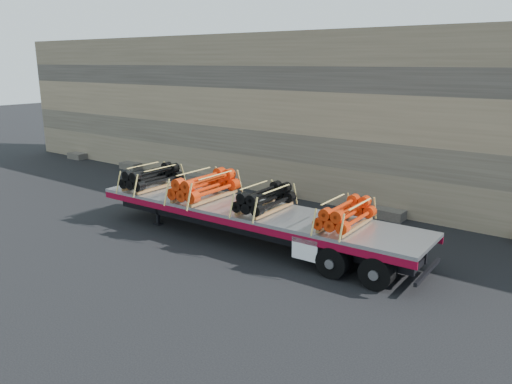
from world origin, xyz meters
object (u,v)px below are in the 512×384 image
at_px(bundle_front, 152,178).
at_px(bundle_midfront, 205,186).
at_px(trailer, 250,225).
at_px(bundle_midrear, 265,199).
at_px(bundle_rear, 346,215).

distance_m(bundle_front, bundle_midfront, 2.61).
distance_m(trailer, bundle_midrear, 1.13).
xyz_separation_m(trailer, bundle_rear, (3.39, 0.09, 0.95)).
height_order(bundle_front, bundle_midrear, bundle_front).
bearing_deg(bundle_rear, bundle_midrear, 180.00).
bearing_deg(bundle_midrear, bundle_front, -180.00).
relative_size(trailer, bundle_midrear, 5.55).
height_order(trailer, bundle_midrear, bundle_midrear).
relative_size(bundle_midfront, bundle_midrear, 1.16).
bearing_deg(bundle_front, bundle_midrear, 0.00).
height_order(bundle_front, bundle_midfront, bundle_midfront).
bearing_deg(bundle_midfront, bundle_midrear, 0.00).
bearing_deg(trailer, bundle_midrear, -0.00).
xyz_separation_m(bundle_front, bundle_rear, (7.92, 0.21, -0.03)).
xyz_separation_m(bundle_front, bundle_midrear, (5.12, 0.14, -0.02)).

